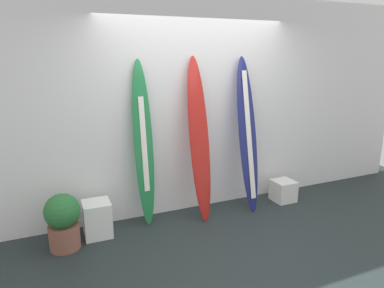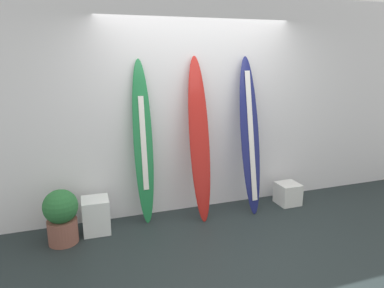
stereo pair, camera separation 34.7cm
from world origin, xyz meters
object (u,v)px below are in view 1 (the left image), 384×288
object	(u,v)px
display_block_center	(97,219)
display_block_left	(283,191)
surfboard_navy	(248,135)
surfboard_emerald	(144,146)
surfboard_crimson	(199,140)
potted_plant	(63,220)

from	to	relation	value
display_block_center	display_block_left	bearing A→B (deg)	-0.76
surfboard_navy	display_block_left	world-z (taller)	surfboard_navy
surfboard_emerald	display_block_center	size ratio (longest dim) A/B	4.83
surfboard_emerald	display_block_left	size ratio (longest dim) A/B	6.70
surfboard_crimson	potted_plant	size ratio (longest dim) A/B	3.27
potted_plant	surfboard_crimson	bearing A→B (deg)	5.31
surfboard_crimson	potted_plant	world-z (taller)	surfboard_crimson
surfboard_crimson	potted_plant	xyz separation A→B (m)	(-1.68, -0.16, -0.69)
surfboard_emerald	display_block_left	bearing A→B (deg)	-4.52
display_block_left	surfboard_emerald	bearing A→B (deg)	175.48
surfboard_emerald	potted_plant	bearing A→B (deg)	-165.24
surfboard_emerald	surfboard_crimson	distance (m)	0.70
surfboard_crimson	display_block_left	world-z (taller)	surfboard_crimson
display_block_center	potted_plant	xyz separation A→B (m)	(-0.37, -0.14, 0.12)
surfboard_navy	potted_plant	xyz separation A→B (m)	(-2.38, -0.14, -0.69)
surfboard_emerald	display_block_center	bearing A→B (deg)	-168.66
display_block_left	display_block_center	world-z (taller)	display_block_center
surfboard_crimson	display_block_center	size ratio (longest dim) A/B	4.91
display_block_center	surfboard_crimson	bearing A→B (deg)	0.83
surfboard_navy	display_block_left	distance (m)	1.07
surfboard_emerald	surfboard_crimson	world-z (taller)	surfboard_crimson
surfboard_emerald	surfboard_navy	distance (m)	1.39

